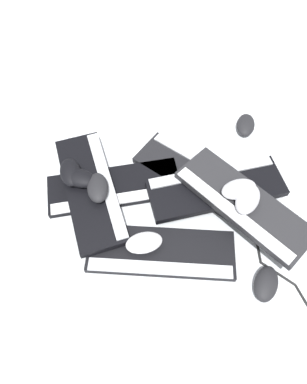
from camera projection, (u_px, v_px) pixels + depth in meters
name	position (u px, v px, depth m)	size (l,w,h in m)	color
ground_plane	(164.00, 199.00, 1.14)	(3.20, 3.20, 0.00)	silver
keyboard_0	(115.00, 188.00, 1.14)	(0.46, 0.32, 0.03)	black
keyboard_1	(161.00, 253.00, 1.03)	(0.46, 0.23, 0.03)	black
keyboard_2	(197.00, 176.00, 1.17)	(0.46, 0.30, 0.03)	black
keyboard_3	(91.00, 189.00, 1.11)	(0.36, 0.45, 0.03)	black
keyboard_4	(216.00, 187.00, 1.11)	(0.46, 0.34, 0.03)	black
keyboard_5	(243.00, 204.00, 1.04)	(0.45, 0.36, 0.03)	#232326
mouse_0	(239.00, 189.00, 1.03)	(0.11, 0.07, 0.04)	#B7B7BC
mouse_1	(246.00, 125.00, 1.28)	(0.11, 0.07, 0.04)	black
mouse_2	(70.00, 172.00, 1.10)	(0.11, 0.07, 0.04)	black
mouse_3	(266.00, 284.00, 0.97)	(0.11, 0.07, 0.04)	black
mouse_4	(248.00, 200.00, 1.01)	(0.11, 0.07, 0.04)	#B7B7BC
mouse_5	(144.00, 243.00, 1.00)	(0.11, 0.07, 0.04)	silver
mouse_6	(80.00, 178.00, 1.09)	(0.11, 0.07, 0.04)	black
mouse_7	(98.00, 188.00, 1.07)	(0.11, 0.07, 0.04)	black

